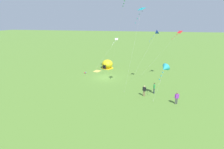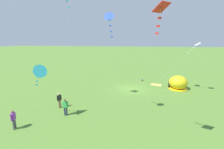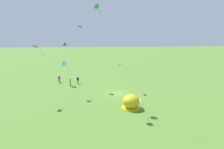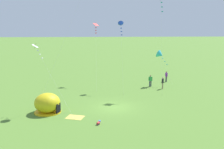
# 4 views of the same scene
# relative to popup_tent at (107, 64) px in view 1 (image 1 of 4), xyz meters

# --- Properties ---
(ground_plane) EXTENTS (300.00, 300.00, 0.00)m
(ground_plane) POSITION_rel_popup_tent_xyz_m (7.14, 1.37, -1.00)
(ground_plane) COLOR #517A2D
(popup_tent) EXTENTS (2.81, 2.81, 2.10)m
(popup_tent) POSITION_rel_popup_tent_xyz_m (0.00, 0.00, 0.00)
(popup_tent) COLOR gold
(popup_tent) RESTS_ON ground
(picnic_blanket) EXTENTS (2.02, 1.76, 0.01)m
(picnic_blanket) POSITION_rel_popup_tent_xyz_m (3.02, -1.67, -0.99)
(picnic_blanket) COLOR gold
(picnic_blanket) RESTS_ON ground
(toddler_crawling) EXTENTS (0.43, 0.54, 0.32)m
(toddler_crawling) POSITION_rel_popup_tent_xyz_m (5.38, -3.68, -0.82)
(toddler_crawling) COLOR red
(toddler_crawling) RESTS_ON ground
(person_watching_sky) EXTENTS (0.31, 0.58, 1.72)m
(person_watching_sky) POSITION_rel_popup_tent_xyz_m (16.39, 13.74, -0.03)
(person_watching_sky) COLOR #4C4C51
(person_watching_sky) RESTS_ON ground
(person_strolling) EXTENTS (0.59, 0.27, 1.72)m
(person_strolling) POSITION_rel_popup_tent_xyz_m (13.20, 10.77, -0.03)
(person_strolling) COLOR #1E2347
(person_strolling) RESTS_ON ground
(person_with_toddler) EXTENTS (0.38, 0.54, 1.72)m
(person_with_toddler) POSITION_rel_popup_tent_xyz_m (14.67, 9.26, -0.03)
(person_with_toddler) COLOR #8C7251
(person_with_toddler) RESTS_ON ground
(kite_red) EXTENTS (0.99, 7.36, 9.40)m
(kite_red) POSITION_rel_popup_tent_xyz_m (5.17, 14.59, 7.69)
(kite_red) COLOR silver
(kite_red) RESTS_ON ground
(kite_white) EXTENTS (4.73, 4.61, 7.17)m
(kite_white) POSITION_rel_popup_tent_xyz_m (-1.14, 1.72, 5.51)
(kite_white) COLOR silver
(kite_white) RESTS_ON ground
(kite_cyan) EXTENTS (2.66, 2.19, 5.34)m
(kite_cyan) POSITION_rel_popup_tent_xyz_m (14.84, 11.94, 3.64)
(kite_cyan) COLOR silver
(kite_cyan) RESTS_ON ground
(kite_blue) EXTENTS (0.81, 4.60, 9.64)m
(kite_blue) POSITION_rel_popup_tent_xyz_m (8.72, 10.64, 8.13)
(kite_blue) COLOR silver
(kite_blue) RESTS_ON ground
(kite_teal) EXTENTS (1.22, 2.78, 13.07)m
(kite_teal) POSITION_rel_popup_tent_xyz_m (13.76, 8.10, 11.20)
(kite_teal) COLOR silver
(kite_teal) RESTS_ON ground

